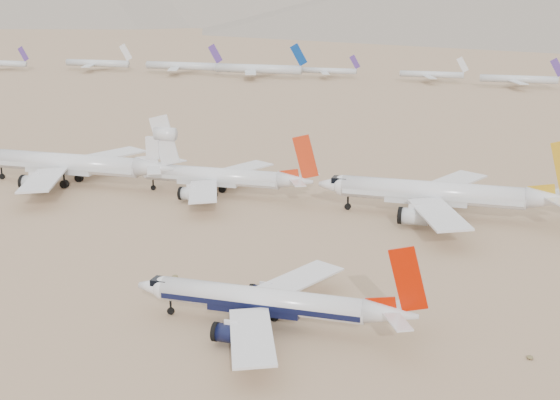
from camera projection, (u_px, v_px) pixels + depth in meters
The scene contains 7 objects.
ground at pixel (338, 339), 103.78m from camera, with size 7000.00×7000.00×0.00m, color #917154.
main_airliner at pixel (273, 302), 106.37m from camera, with size 38.96×38.05×13.75m.
row2_gold_tail at pixel (443, 194), 158.04m from camera, with size 49.70×48.61×17.70m.
row2_orange_tail at pixel (220, 177), 175.05m from camera, with size 42.52×41.59×15.17m.
row2_white_trijet at pixel (76, 164), 184.01m from camera, with size 51.34×50.18×18.19m.
distant_storage_row at pixel (498, 76), 376.73m from camera, with size 571.89×56.24×16.08m.
desert_scrub at pixel (61, 394), 89.26m from camera, with size 219.83×121.67×0.63m.
Camera 1 is at (20.96, -93.30, 45.08)m, focal length 50.00 mm.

